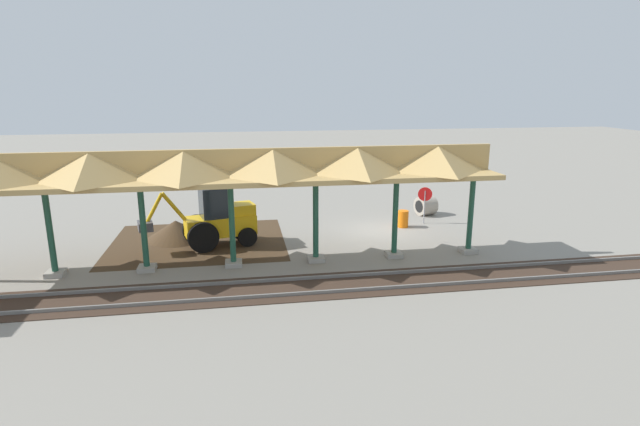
{
  "coord_description": "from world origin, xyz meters",
  "views": [
    {
      "loc": [
        7.15,
        23.93,
        7.32
      ],
      "look_at": [
        3.49,
        1.84,
        1.6
      ],
      "focal_mm": 28.0,
      "sensor_mm": 36.0,
      "label": 1
    }
  ],
  "objects_px": {
    "stop_sign": "(425,198)",
    "traffic_barrel": "(403,219)",
    "backhoe": "(217,220)",
    "concrete_pipe": "(426,206)"
  },
  "relations": [
    {
      "from": "traffic_barrel",
      "to": "stop_sign",
      "type": "bearing_deg",
      "value": -158.78
    },
    {
      "from": "backhoe",
      "to": "stop_sign",
      "type": "bearing_deg",
      "value": -168.96
    },
    {
      "from": "stop_sign",
      "to": "traffic_barrel",
      "type": "relative_size",
      "value": 2.24
    },
    {
      "from": "stop_sign",
      "to": "concrete_pipe",
      "type": "relative_size",
      "value": 1.52
    },
    {
      "from": "backhoe",
      "to": "concrete_pipe",
      "type": "relative_size",
      "value": 4.02
    },
    {
      "from": "stop_sign",
      "to": "backhoe",
      "type": "distance_m",
      "value": 11.21
    },
    {
      "from": "backhoe",
      "to": "traffic_barrel",
      "type": "distance_m",
      "value": 9.8
    },
    {
      "from": "traffic_barrel",
      "to": "backhoe",
      "type": "bearing_deg",
      "value": 9.51
    },
    {
      "from": "traffic_barrel",
      "to": "concrete_pipe",
      "type": "bearing_deg",
      "value": -133.16
    },
    {
      "from": "backhoe",
      "to": "concrete_pipe",
      "type": "xyz_separation_m",
      "value": [
        -11.78,
        -3.9,
        -0.72
      ]
    }
  ]
}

